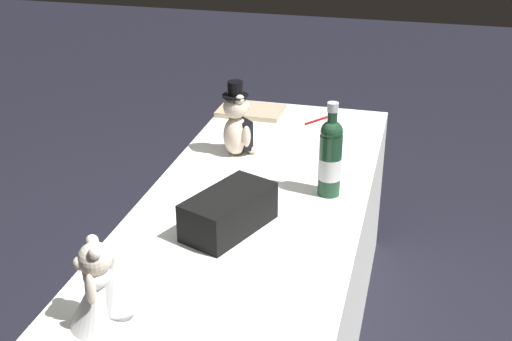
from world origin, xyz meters
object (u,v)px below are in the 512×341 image
(champagne_bottle, at_px, (330,157))
(signing_pen, at_px, (318,120))
(teddy_bear_bride, at_px, (104,287))
(guestbook, at_px, (251,111))
(gift_case_black, at_px, (229,212))
(teddy_bear_groom, at_px, (237,125))

(champagne_bottle, distance_m, signing_pen, 0.71)
(teddy_bear_bride, relative_size, guestbook, 0.83)
(champagne_bottle, relative_size, gift_case_black, 0.97)
(teddy_bear_bride, xyz_separation_m, signing_pen, (-1.52, 0.28, -0.10))
(teddy_bear_groom, bearing_deg, teddy_bear_bride, -1.75)
(teddy_bear_bride, bearing_deg, teddy_bear_groom, 178.25)
(gift_case_black, relative_size, guestbook, 1.20)
(champagne_bottle, xyz_separation_m, gift_case_black, (0.32, -0.27, -0.08))
(gift_case_black, bearing_deg, champagne_bottle, 140.13)
(champagne_bottle, height_order, gift_case_black, champagne_bottle)
(guestbook, bearing_deg, signing_pen, 86.25)
(signing_pen, bearing_deg, teddy_bear_groom, -30.07)
(champagne_bottle, bearing_deg, teddy_bear_bride, -27.41)
(teddy_bear_bride, height_order, gift_case_black, teddy_bear_bride)
(champagne_bottle, bearing_deg, gift_case_black, -39.87)
(teddy_bear_groom, distance_m, signing_pen, 0.51)
(teddy_bear_groom, distance_m, champagne_bottle, 0.48)
(teddy_bear_bride, relative_size, champagne_bottle, 0.71)
(signing_pen, height_order, guestbook, guestbook)
(teddy_bear_bride, distance_m, gift_case_black, 0.55)
(teddy_bear_groom, bearing_deg, guestbook, -171.59)
(teddy_bear_groom, height_order, teddy_bear_bride, teddy_bear_groom)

